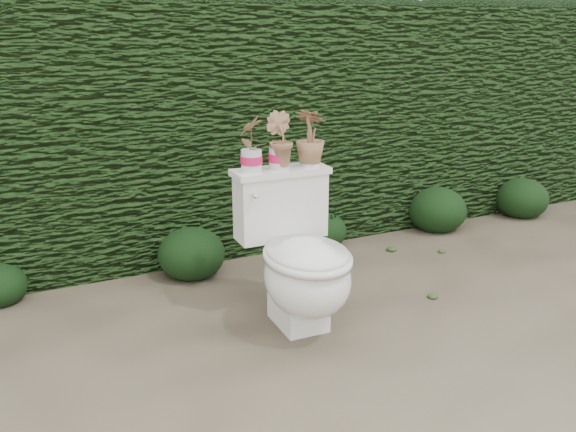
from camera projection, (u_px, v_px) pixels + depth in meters
name	position (u px, v px, depth m)	size (l,w,h in m)	color
ground	(329.00, 327.00, 3.11)	(60.00, 60.00, 0.00)	#6C5F4A
hedge	(218.00, 126.00, 4.24)	(8.00, 1.00, 1.60)	#213F15
toilet	(300.00, 261.00, 3.03)	(0.51, 0.69, 0.78)	silver
potted_plant_left	(251.00, 145.00, 3.01)	(0.14, 0.09, 0.27)	#297424
potted_plant_center	(279.00, 142.00, 3.06)	(0.15, 0.12, 0.27)	#297424
potted_plant_right	(310.00, 139.00, 3.13)	(0.16, 0.16, 0.28)	#297424
liriope_clump_2	(191.00, 249.00, 3.72)	(0.41, 0.41, 0.33)	black
liriope_clump_3	(323.00, 227.00, 4.24)	(0.33, 0.33, 0.26)	black
liriope_clump_4	(437.00, 206.00, 4.57)	(0.44, 0.44, 0.35)	black
liriope_clump_5	(522.00, 195.00, 4.90)	(0.41, 0.41, 0.33)	black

